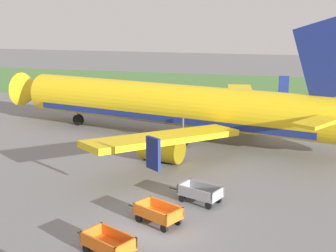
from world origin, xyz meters
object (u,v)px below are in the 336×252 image
airplane (179,106)px  baggage_cart_second_in_row (108,244)px  baggage_cart_fourth_in_row (200,193)px  baggage_cart_third_in_row (158,213)px

airplane → baggage_cart_second_in_row: (1.65, -21.44, -2.45)m
airplane → baggage_cart_fourth_in_row: airplane is taller
airplane → baggage_cart_fourth_in_row: 15.01m
baggage_cart_second_in_row → baggage_cart_third_in_row: 4.14m
airplane → baggage_cart_fourth_in_row: (4.67, -14.05, -2.45)m
baggage_cart_second_in_row → baggage_cart_third_in_row: bearing=71.0°
baggage_cart_second_in_row → baggage_cart_fourth_in_row: (3.02, 7.39, 0.00)m
baggage_cart_second_in_row → baggage_cart_fourth_in_row: size_ratio=0.98×
baggage_cart_second_in_row → baggage_cart_fourth_in_row: bearing=67.8°
baggage_cart_third_in_row → baggage_cart_fourth_in_row: same height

